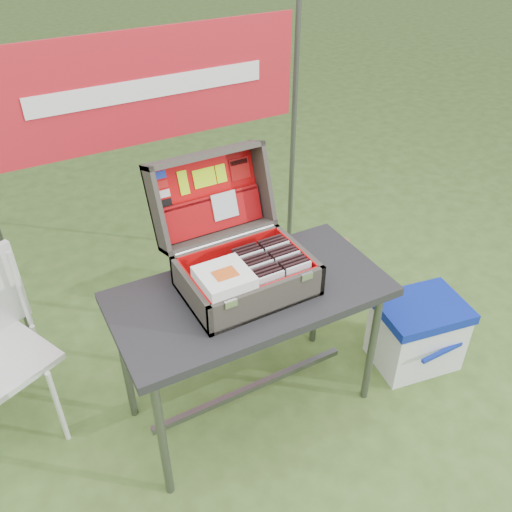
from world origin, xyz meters
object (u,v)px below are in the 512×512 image
table (251,352)px  chair (0,364)px  cardboard_box (322,282)px  suitcase (239,236)px  cooler (417,333)px

table → chair: size_ratio=1.36×
table → cardboard_box: table is taller
table → chair: (-1.01, 0.41, 0.07)m
table → cardboard_box: bearing=32.1°
suitcase → cooler: size_ratio=1.22×
cooler → table: bearing=-179.8°
chair → table: bearing=-46.3°
table → suitcase: 0.60m
suitcase → table: bearing=-84.2°
chair → cardboard_box: (1.71, 0.01, -0.22)m
cooler → cardboard_box: cardboard_box is taller
cooler → suitcase: bearing=175.8°
suitcase → cardboard_box: size_ratio=1.27×
chair → cardboard_box: 1.73m
cooler → chair: 2.01m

